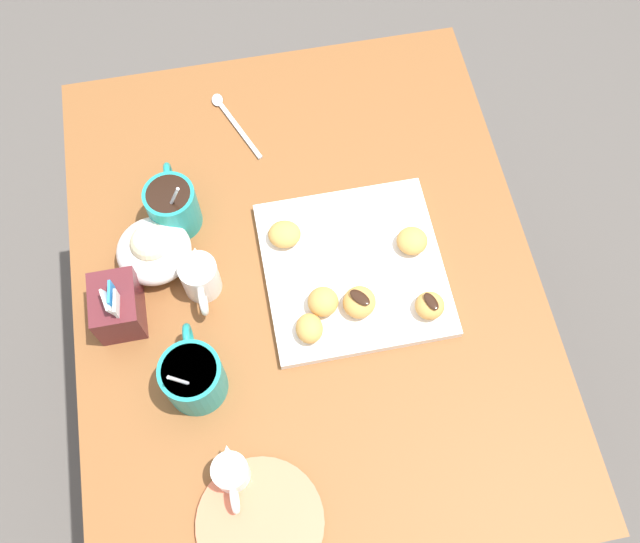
{
  "coord_description": "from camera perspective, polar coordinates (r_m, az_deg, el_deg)",
  "views": [
    {
      "loc": [
        -0.46,
        0.06,
        1.8
      ],
      "look_at": [
        -0.0,
        -0.02,
        0.77
      ],
      "focal_mm": 39.84,
      "sensor_mm": 36.0,
      "label": 1
    }
  ],
  "objects": [
    {
      "name": "chocolate_drizzle_3",
      "position": [
        1.08,
        3.22,
        -2.09
      ],
      "size": [
        0.04,
        0.04,
        0.0
      ],
      "primitive_type": "ellipsoid",
      "rotation": [
        0.0,
        0.0,
        3.86
      ],
      "color": "black",
      "rests_on": "beignet_3"
    },
    {
      "name": "beignet_2",
      "position": [
        1.1,
        0.25,
        -2.44
      ],
      "size": [
        0.07,
        0.07,
        0.04
      ],
      "primitive_type": "ellipsoid",
      "rotation": [
        0.0,
        0.0,
        4.04
      ],
      "color": "#D19347",
      "rests_on": "pastry_plate_square"
    },
    {
      "name": "cream_pitcher_white",
      "position": [
        1.12,
        -9.61,
        -0.49
      ],
      "size": [
        0.1,
        0.06,
        0.07
      ],
      "color": "white",
      "rests_on": "dining_table"
    },
    {
      "name": "ice_cream_bowl",
      "position": [
        1.16,
        -13.24,
        1.74
      ],
      "size": [
        0.12,
        0.12,
        0.09
      ],
      "color": "white",
      "rests_on": "dining_table"
    },
    {
      "name": "beignet_3",
      "position": [
        1.1,
        3.17,
        -2.47
      ],
      "size": [
        0.07,
        0.07,
        0.04
      ],
      "primitive_type": "ellipsoid",
      "rotation": [
        0.0,
        0.0,
        4.07
      ],
      "color": "#D19347",
      "rests_on": "pastry_plate_square"
    },
    {
      "name": "pastry_plate_square",
      "position": [
        1.15,
        2.71,
        0.21
      ],
      "size": [
        0.29,
        0.29,
        0.02
      ],
      "primitive_type": "cube",
      "color": "white",
      "rests_on": "dining_table"
    },
    {
      "name": "beignet_0",
      "position": [
        1.15,
        -2.87,
        3.01
      ],
      "size": [
        0.06,
        0.06,
        0.03
      ],
      "primitive_type": "ellipsoid",
      "rotation": [
        0.0,
        0.0,
        1.42
      ],
      "color": "#D19347",
      "rests_on": "pastry_plate_square"
    },
    {
      "name": "beignet_4",
      "position": [
        1.08,
        -0.86,
        -4.59
      ],
      "size": [
        0.05,
        0.04,
        0.03
      ],
      "primitive_type": "ellipsoid",
      "rotation": [
        0.0,
        0.0,
        6.23
      ],
      "color": "#D19347",
      "rests_on": "pastry_plate_square"
    },
    {
      "name": "coffee_mug_teal_left",
      "position": [
        1.06,
        -10.15,
        -8.3
      ],
      "size": [
        0.13,
        0.09,
        0.14
      ],
      "color": "teal",
      "rests_on": "dining_table"
    },
    {
      "name": "ground_plane",
      "position": [
        1.86,
        -0.73,
        -9.99
      ],
      "size": [
        8.0,
        8.0,
        0.0
      ],
      "primitive_type": "plane",
      "color": "#514C47"
    },
    {
      "name": "dining_table",
      "position": [
        1.29,
        -1.04,
        -3.33
      ],
      "size": [
        0.94,
        0.75,
        0.75
      ],
      "color": "brown",
      "rests_on": "ground_plane"
    },
    {
      "name": "beignet_5",
      "position": [
        1.11,
        8.8,
        -2.72
      ],
      "size": [
        0.06,
        0.06,
        0.03
      ],
      "primitive_type": "ellipsoid",
      "rotation": [
        0.0,
        0.0,
        0.61
      ],
      "color": "#D19347",
      "rests_on": "pastry_plate_square"
    },
    {
      "name": "chocolate_drizzle_5",
      "position": [
        1.09,
        8.93,
        -2.38
      ],
      "size": [
        0.04,
        0.03,
        0.0
      ],
      "primitive_type": "ellipsoid",
      "rotation": [
        0.0,
        0.0,
        0.36
      ],
      "color": "black",
      "rests_on": "beignet_5"
    },
    {
      "name": "coffee_mug_teal_right",
      "position": [
        1.18,
        -11.75,
        5.23
      ],
      "size": [
        0.12,
        0.08,
        0.14
      ],
      "color": "teal",
      "rests_on": "dining_table"
    },
    {
      "name": "sugar_caddy",
      "position": [
        1.13,
        -15.95,
        -2.71
      ],
      "size": [
        0.09,
        0.07,
        0.11
      ],
      "color": "#561E23",
      "rests_on": "dining_table"
    },
    {
      "name": "saucer_coral_left",
      "position": [
        1.05,
        -4.83,
        -19.45
      ],
      "size": [
        0.18,
        0.18,
        0.01
      ],
      "primitive_type": "cylinder",
      "color": "#E5704C",
      "rests_on": "dining_table"
    },
    {
      "name": "chocolate_sauce_pitcher",
      "position": [
        1.04,
        -7.15,
        -15.8
      ],
      "size": [
        0.09,
        0.05,
        0.06
      ],
      "color": "white",
      "rests_on": "dining_table"
    },
    {
      "name": "loose_spoon_near_saucer",
      "position": [
        1.32,
        -7.18,
        12.13
      ],
      "size": [
        0.15,
        0.07,
        0.01
      ],
      "color": "silver",
      "rests_on": "dining_table"
    },
    {
      "name": "beignet_1",
      "position": [
        1.15,
        7.4,
        2.46
      ],
      "size": [
        0.05,
        0.05,
        0.03
      ],
      "primitive_type": "ellipsoid",
      "rotation": [
        0.0,
        0.0,
        0.07
      ],
      "color": "#D19347",
      "rests_on": "pastry_plate_square"
    }
  ]
}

